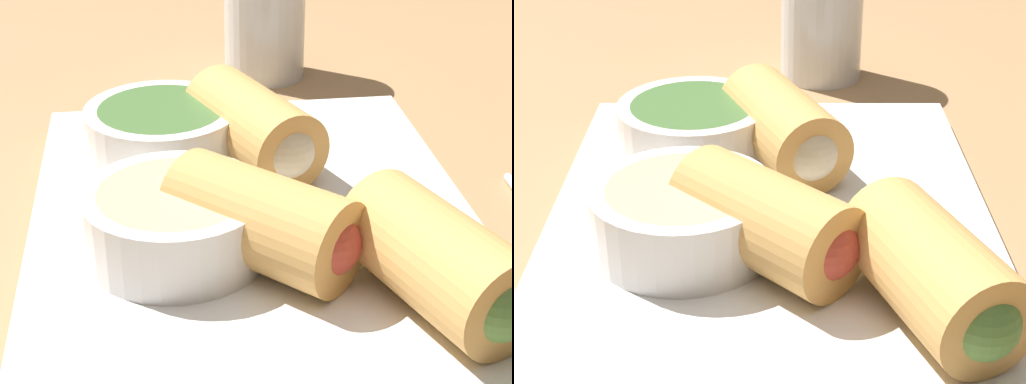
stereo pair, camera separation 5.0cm
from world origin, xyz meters
TOP-DOWN VIEW (x-y plane):
  - table_surface at (0.00, 0.00)cm, footprint 180.00×140.00cm
  - serving_plate at (3.70, 1.30)cm, footprint 32.61×23.56cm
  - roll_front_left at (-0.04, 1.18)cm, footprint 9.73×9.79cm
  - roll_front_right at (10.41, 0.38)cm, footprint 10.21×7.84cm
  - roll_back_left at (-4.76, -5.87)cm, footprint 10.22×7.61cm
  - dipping_bowl_near at (1.46, 5.55)cm, footprint 9.13×9.13cm
  - dipping_bowl_far at (11.78, 5.80)cm, footprint 9.13×9.13cm
  - drinking_glass at (29.18, -2.70)cm, footprint 6.27×6.27cm

SIDE VIEW (x-z plane):
  - table_surface at x=0.00cm, z-range 0.00..2.00cm
  - serving_plate at x=3.70cm, z-range 2.01..3.51cm
  - dipping_bowl_near at x=1.46cm, z-range 3.65..7.04cm
  - dipping_bowl_far at x=11.78cm, z-range 3.65..7.04cm
  - roll_front_left at x=-0.04cm, z-range 3.50..8.19cm
  - roll_front_right at x=10.41cm, z-range 3.50..8.19cm
  - roll_back_left at x=-4.76cm, z-range 3.50..8.19cm
  - drinking_glass at x=29.18cm, z-range 2.00..13.06cm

